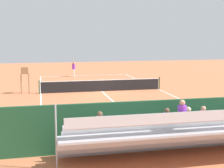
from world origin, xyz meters
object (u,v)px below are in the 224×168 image
at_px(tennis_net, 102,85).
at_px(tennis_racket, 67,76).
at_px(umpire_chair, 25,77).
at_px(equipment_bag, 172,137).
at_px(courtside_bench, 209,125).
at_px(bleacher_stand, 175,134).
at_px(tennis_player, 74,68).
at_px(tennis_ball_near, 82,80).

xyz_separation_m(tennis_net, tennis_racket, (2.07, -10.75, -0.49)).
relative_size(umpire_chair, tennis_racket, 3.73).
bearing_deg(equipment_bag, courtside_bench, -175.99).
distance_m(bleacher_stand, courtside_bench, 3.30).
xyz_separation_m(tennis_player, tennis_ball_near, (-0.51, 3.51, -0.98)).
bearing_deg(bleacher_stand, equipment_bag, -110.41).
height_order(umpire_chair, tennis_player, umpire_chair).
distance_m(umpire_chair, equipment_bag, 15.29).
xyz_separation_m(equipment_bag, tennis_ball_near, (1.46, -20.20, -0.15)).
bearing_deg(tennis_net, tennis_player, -82.85).
xyz_separation_m(tennis_net, courtside_bench, (-2.51, 13.27, 0.06)).
bearing_deg(tennis_player, equipment_bag, 94.76).
distance_m(tennis_net, umpire_chair, 6.26).
distance_m(courtside_bench, equipment_bag, 1.88).
xyz_separation_m(equipment_bag, tennis_player, (1.97, -23.71, 0.84)).
xyz_separation_m(courtside_bench, equipment_bag, (1.83, 0.13, -0.38)).
bearing_deg(umpire_chair, tennis_net, 178.05).
xyz_separation_m(tennis_net, bleacher_stand, (0.04, 15.33, 0.45)).
distance_m(tennis_net, bleacher_stand, 15.33).
bearing_deg(tennis_net, tennis_racket, -79.09).
bearing_deg(tennis_racket, courtside_bench, 100.81).
height_order(courtside_bench, equipment_bag, courtside_bench).
height_order(tennis_net, equipment_bag, tennis_net).
bearing_deg(courtside_bench, equipment_bag, 4.01).
xyz_separation_m(courtside_bench, tennis_racket, (4.59, -24.02, -0.54)).
bearing_deg(courtside_bench, tennis_player, -80.83).
height_order(umpire_chair, courtside_bench, umpire_chair).
bearing_deg(umpire_chair, courtside_bench, 122.87).
height_order(tennis_net, tennis_racket, tennis_net).
distance_m(equipment_bag, tennis_player, 23.81).
bearing_deg(tennis_player, bleacher_stand, 92.80).
relative_size(bleacher_stand, courtside_bench, 5.03).
height_order(courtside_bench, tennis_racket, courtside_bench).
height_order(bleacher_stand, tennis_player, bleacher_stand).
bearing_deg(tennis_ball_near, umpire_chair, 50.55).
xyz_separation_m(bleacher_stand, tennis_ball_near, (0.74, -22.12, -0.92)).
relative_size(bleacher_stand, tennis_racket, 15.81).
distance_m(tennis_net, equipment_bag, 13.42).
xyz_separation_m(umpire_chair, tennis_racket, (-4.13, -10.54, -1.30)).
distance_m(courtside_bench, tennis_racket, 24.46).
height_order(tennis_racket, tennis_ball_near, tennis_ball_near).
bearing_deg(courtside_bench, tennis_ball_near, -80.68).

